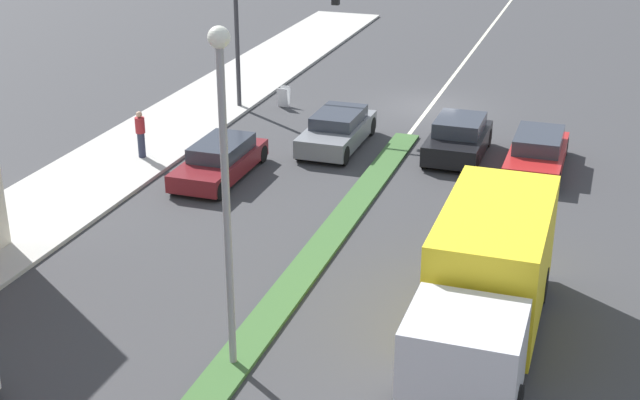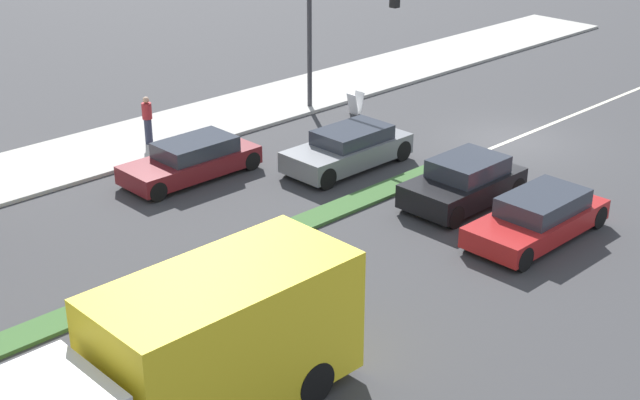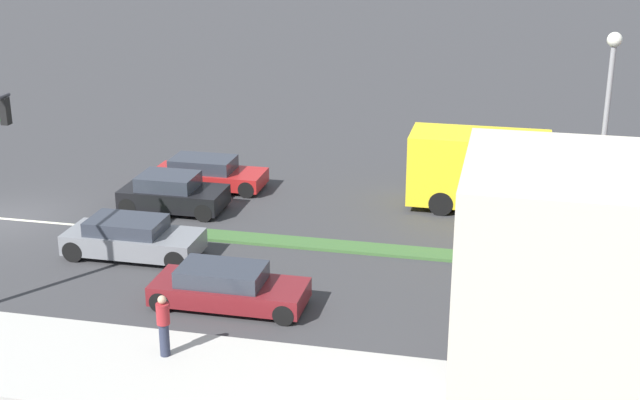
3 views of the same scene
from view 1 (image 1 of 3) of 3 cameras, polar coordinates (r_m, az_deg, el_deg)
name	(u,v)px [view 1 (image 1 of 3)]	position (r m, az deg, el deg)	size (l,w,h in m)	color
ground_plane	(274,312)	(21.87, -2.96, -7.15)	(160.00, 160.00, 0.00)	#38383A
lane_marking_center	(430,107)	(37.88, 7.02, 5.90)	(0.16, 60.00, 0.01)	beige
traffic_signal_main	(269,17)	(36.21, -3.27, 11.61)	(4.59, 0.34, 5.60)	#333338
street_lamp	(224,161)	(17.79, -6.14, 2.51)	(0.44, 0.44, 7.37)	gray
pedestrian	(141,133)	(31.84, -11.41, 4.22)	(0.34, 0.34, 1.67)	#282D42
warning_aframe_sign	(284,97)	(37.66, -2.34, 6.62)	(0.45, 0.53, 0.84)	silver
delivery_truck	(487,280)	(20.48, 10.65, -5.08)	(2.44, 7.50, 2.87)	silver
suv_black	(458,139)	(32.07, 8.84, 3.90)	(1.92, 3.81, 1.40)	black
suv_grey	(337,130)	(32.72, 1.12, 4.51)	(1.84, 4.40, 1.30)	slate
sedan_maroon	(220,160)	(30.02, -6.41, 2.55)	(1.78, 4.43, 1.22)	maroon
hatchback_red	(537,152)	(31.43, 13.73, 2.99)	(1.84, 4.47, 1.25)	#AD1E1E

